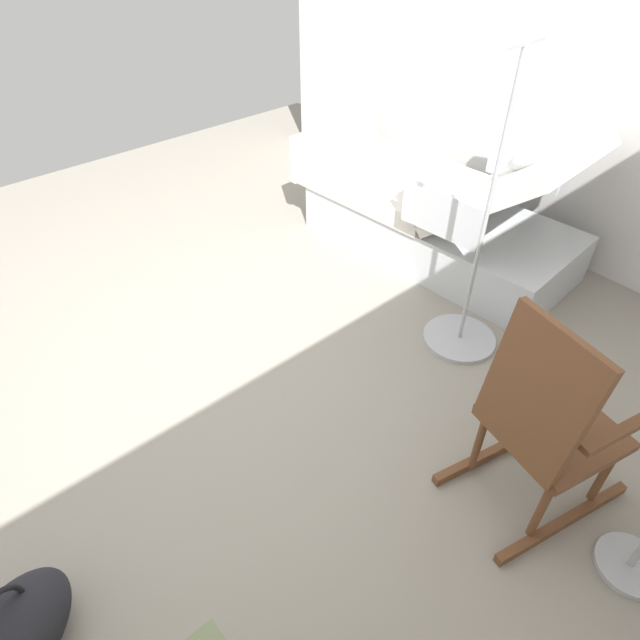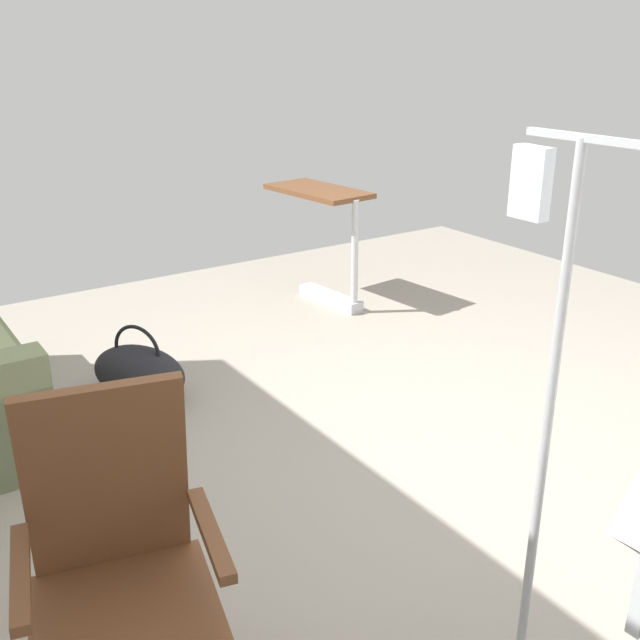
# 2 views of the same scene
# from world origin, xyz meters

# --- Properties ---
(ground_plane) EXTENTS (6.63, 6.63, 0.00)m
(ground_plane) POSITION_xyz_m (0.00, 0.00, 0.00)
(ground_plane) COLOR gray
(rocking_chair) EXTENTS (0.85, 0.64, 1.05)m
(rocking_chair) POSITION_xyz_m (-0.67, 1.56, 0.50)
(rocking_chair) COLOR brown
(rocking_chair) RESTS_ON ground
(overbed_table) EXTENTS (0.86, 0.48, 0.84)m
(overbed_table) POSITION_xyz_m (2.06, -0.98, 0.53)
(overbed_table) COLOR #B2B5BA
(overbed_table) RESTS_ON ground
(duffel_bag) EXTENTS (0.64, 0.56, 0.43)m
(duffel_bag) POSITION_xyz_m (1.31, 0.77, 0.15)
(duffel_bag) COLOR black
(duffel_bag) RESTS_ON ground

